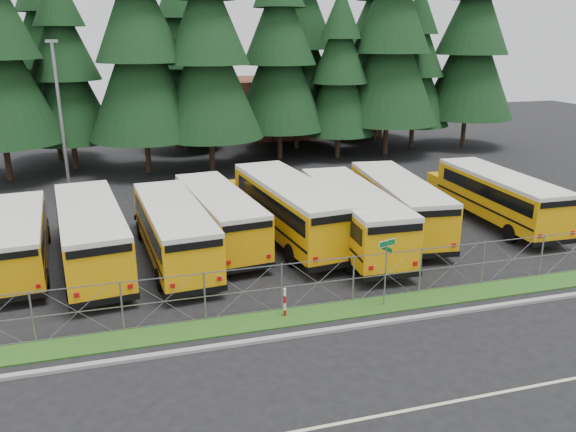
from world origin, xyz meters
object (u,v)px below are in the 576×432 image
at_px(bus_1, 91,236).
at_px(bus_4, 288,210).
at_px(bus_3, 217,217).
at_px(bus_6, 395,205).
at_px(bus_east, 495,198).
at_px(bus_0, 19,241).
at_px(bus_5, 350,217).
at_px(bus_2, 173,232).
at_px(striped_bollard, 285,303).
at_px(street_sign, 386,259).
at_px(light_standard, 61,116).

relative_size(bus_1, bus_4, 0.94).
height_order(bus_3, bus_6, bus_6).
bearing_deg(bus_6, bus_east, 4.29).
height_order(bus_0, bus_5, bus_5).
xyz_separation_m(bus_3, bus_east, (15.96, -0.86, 0.04)).
relative_size(bus_2, bus_6, 0.97).
xyz_separation_m(bus_2, bus_east, (18.35, 0.86, 0.01)).
distance_m(bus_5, striped_bollard, 8.53).
bearing_deg(bus_6, bus_2, -168.88).
distance_m(bus_0, street_sign, 16.74).
relative_size(bus_1, bus_6, 1.01).
xyz_separation_m(bus_0, bus_5, (15.79, -1.39, 0.22)).
xyz_separation_m(bus_1, light_standard, (-1.97, 12.19, 3.99)).
distance_m(bus_4, bus_5, 3.32).
xyz_separation_m(bus_5, street_sign, (-1.22, -6.80, 0.49)).
bearing_deg(bus_6, bus_3, -177.74).
distance_m(bus_2, bus_5, 8.88).
distance_m(bus_2, bus_3, 2.95).
bearing_deg(light_standard, bus_east, -25.78).
distance_m(bus_1, bus_4, 9.88).
bearing_deg(bus_5, bus_4, 148.83).
bearing_deg(bus_6, bus_5, -149.78).
distance_m(bus_3, light_standard, 14.06).
relative_size(bus_3, striped_bollard, 9.07).
relative_size(bus_4, striped_bollard, 10.20).
xyz_separation_m(bus_4, bus_6, (6.05, -0.35, -0.11)).
bearing_deg(street_sign, striped_bollard, 177.52).
bearing_deg(bus_2, bus_3, 30.40).
xyz_separation_m(bus_0, bus_4, (13.01, 0.42, 0.28)).
bearing_deg(bus_0, striped_bollard, -43.21).
bearing_deg(light_standard, striped_bollard, -64.57).
height_order(bus_3, bus_4, bus_4).
relative_size(bus_east, street_sign, 3.97).
bearing_deg(bus_3, light_standard, 120.22).
bearing_deg(bus_2, bus_1, 170.28).
bearing_deg(bus_0, street_sign, -35.19).
bearing_deg(striped_bollard, bus_east, 28.09).
distance_m(bus_4, street_sign, 8.76).
xyz_separation_m(bus_1, bus_4, (9.81, 1.12, 0.09)).
xyz_separation_m(bus_east, light_standard, (-24.04, 11.61, 4.04)).
distance_m(bus_5, bus_east, 9.56).
distance_m(bus_4, bus_6, 6.06).
bearing_deg(bus_east, bus_6, 179.02).
height_order(bus_3, bus_east, bus_east).
height_order(bus_1, bus_6, bus_1).
xyz_separation_m(bus_3, street_sign, (5.26, -8.92, 0.61)).
bearing_deg(bus_east, light_standard, 155.07).
height_order(striped_bollard, light_standard, light_standard).
height_order(bus_0, bus_2, bus_2).
bearing_deg(bus_east, bus_0, -179.43).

